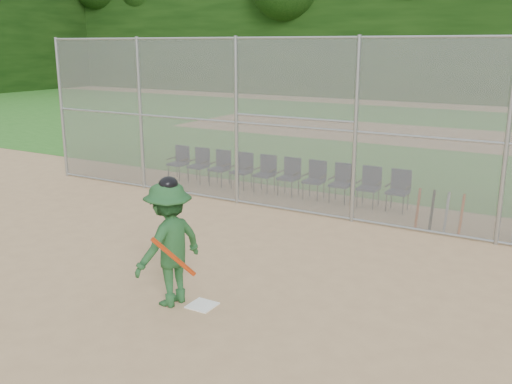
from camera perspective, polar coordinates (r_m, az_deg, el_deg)
The scene contains 18 objects.
ground at distance 9.19m, azimuth -8.00°, elevation -10.07°, with size 100.00×100.00×0.00m, color tan.
grass_strip at distance 25.35m, azimuth 18.02°, elevation 5.23°, with size 100.00×100.00×0.00m, color #2B6D20.
dirt_patch_far at distance 25.35m, azimuth 18.02°, elevation 5.23°, with size 24.00×24.00×0.00m, color tan.
backstop_fence at distance 12.77m, azimuth 5.70°, elevation 6.66°, with size 16.09×0.09×4.00m.
treeline at distance 27.08m, azimuth 19.94°, elevation 17.32°, with size 81.00×60.00×11.00m.
home_plate at distance 8.76m, azimuth -5.40°, elevation -11.21°, with size 0.39×0.39×0.02m, color white.
batter_at_plate at distance 8.56m, azimuth -8.68°, elevation -5.08°, with size 1.05×1.33×1.98m.
spare_bats at distance 12.56m, azimuth 17.86°, elevation -1.83°, with size 0.96×0.33×0.84m.
chair_0 at distance 16.65m, azimuth -7.82°, elevation 2.89°, with size 0.54×0.52×0.96m, color #0E1936, non-canonical shape.
chair_1 at distance 16.22m, azimuth -5.82°, elevation 2.65°, with size 0.54×0.52×0.96m, color #0E1936, non-canonical shape.
chair_2 at distance 15.82m, azimuth -3.71°, elevation 2.38°, with size 0.54×0.52×0.96m, color #0E1936, non-canonical shape.
chair_3 at distance 15.44m, azimuth -1.49°, elevation 2.10°, with size 0.54×0.52×0.96m, color #0E1936, non-canonical shape.
chair_4 at distance 15.08m, azimuth 0.83°, elevation 1.81°, with size 0.54×0.52×0.96m, color #0E1936, non-canonical shape.
chair_5 at distance 14.75m, azimuth 3.26°, elevation 1.50°, with size 0.54×0.52×0.96m, color #0E1936, non-canonical shape.
chair_6 at distance 14.45m, azimuth 5.79°, elevation 1.17°, with size 0.54×0.52×0.96m, color #0E1936, non-canonical shape.
chair_7 at distance 14.18m, azimuth 8.43°, elevation 0.82°, with size 0.54×0.52×0.96m, color #0E1936, non-canonical shape.
chair_8 at distance 13.94m, azimuth 11.17°, elevation 0.46°, with size 0.54×0.52×0.96m, color #0E1936, non-canonical shape.
chair_9 at distance 13.73m, azimuth 13.99°, elevation 0.09°, with size 0.54×0.52×0.96m, color #0E1936, non-canonical shape.
Camera 1 is at (5.25, -6.51, 3.81)m, focal length 40.00 mm.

